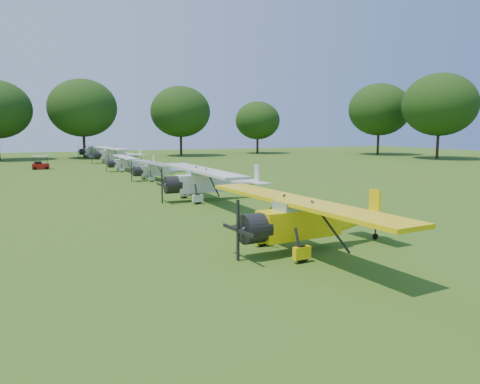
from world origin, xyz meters
The scene contains 9 objects.
ground centered at (0.00, 0.00, 0.00)m, with size 160.00×160.00×0.00m, color #295415.
tree_belt centered at (3.57, 0.16, 8.03)m, with size 137.36×130.27×14.52m.
aircraft_2 centered at (0.05, -8.56, 1.35)m, with size 7.36×11.73×2.30m.
aircraft_3 centered at (1.01, 5.63, 1.38)m, with size 7.51×11.94×2.36m.
aircraft_4 centered at (0.87, 19.25, 1.08)m, with size 5.90×9.38×1.84m.
aircraft_5 centered at (0.17, 29.91, 1.07)m, with size 5.81×9.23×1.82m.
aircraft_6 centered at (0.83, 43.51, 1.38)m, with size 7.56×12.00×2.36m.
aircraft_7 centered at (-0.14, 57.00, 1.19)m, with size 6.52×10.39×2.04m.
golf_cart centered at (-9.26, 36.40, 0.54)m, with size 1.92×1.21×1.62m.
Camera 1 is at (-10.11, -24.35, 4.91)m, focal length 35.00 mm.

